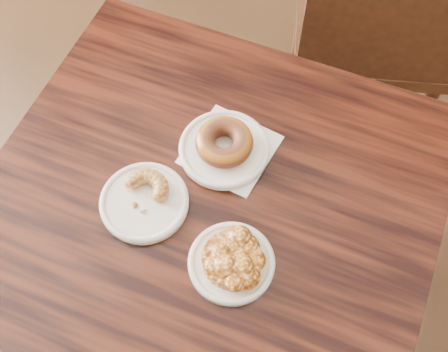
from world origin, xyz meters
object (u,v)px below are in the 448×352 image
at_px(chair_far, 370,26).
at_px(apple_fritter, 231,258).
at_px(cruller_fragment, 143,198).
at_px(glazed_donut, 224,142).
at_px(cafe_table, 208,278).

bearing_deg(chair_far, apple_fritter, 69.29).
height_order(chair_far, apple_fritter, chair_far).
relative_size(chair_far, cruller_fragment, 9.08).
relative_size(glazed_donut, cruller_fragment, 1.11).
height_order(cafe_table, chair_far, chair_far).
distance_m(chair_far, apple_fritter, 0.99).
relative_size(apple_fritter, cruller_fragment, 1.44).
bearing_deg(apple_fritter, glazed_donut, 119.13).
relative_size(chair_far, glazed_donut, 8.21).
bearing_deg(cruller_fragment, cafe_table, 16.88).
relative_size(cafe_table, chair_far, 0.92).
height_order(cafe_table, glazed_donut, glazed_donut).
height_order(glazed_donut, cruller_fragment, glazed_donut).
xyz_separation_m(apple_fritter, cruller_fragment, (-0.19, 0.03, -0.00)).
distance_m(cafe_table, cruller_fragment, 0.41).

